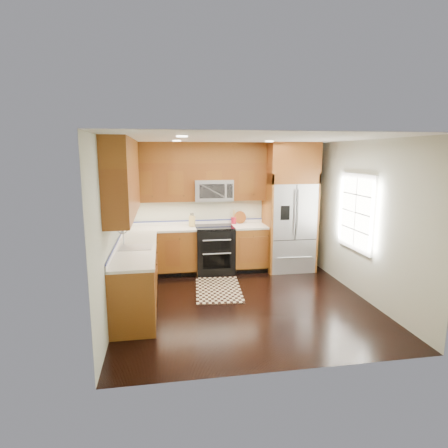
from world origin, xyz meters
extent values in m
plane|color=black|center=(0.00, 0.00, 0.00)|extent=(4.00, 4.00, 0.00)
cube|color=beige|center=(0.00, 2.00, 1.30)|extent=(4.00, 0.02, 2.60)
cube|color=beige|center=(-2.00, 0.00, 1.30)|extent=(0.02, 4.00, 2.60)
cube|color=beige|center=(2.00, 0.00, 1.30)|extent=(0.02, 4.00, 2.60)
cube|color=white|center=(1.98, 0.20, 1.40)|extent=(0.04, 1.10, 1.30)
cube|color=white|center=(1.97, 0.20, 1.40)|extent=(0.02, 0.95, 1.15)
cube|color=brown|center=(-1.31, 1.70, 0.45)|extent=(1.37, 0.60, 0.90)
cube|color=brown|center=(0.49, 1.70, 0.45)|extent=(0.72, 0.60, 0.90)
cube|color=brown|center=(-1.70, 0.20, 0.45)|extent=(0.60, 2.40, 0.90)
cube|color=silver|center=(-0.57, 1.70, 0.92)|extent=(2.85, 0.62, 0.04)
cube|color=silver|center=(-1.70, 0.20, 0.92)|extent=(0.62, 2.40, 0.04)
cube|color=brown|center=(-0.57, 1.83, 1.83)|extent=(2.85, 0.33, 0.75)
cube|color=brown|center=(-1.83, 0.20, 1.83)|extent=(0.33, 2.40, 0.75)
cube|color=brown|center=(-0.57, 1.83, 2.40)|extent=(2.85, 0.33, 0.40)
cube|color=brown|center=(-1.83, 0.20, 2.40)|extent=(0.33, 2.40, 0.40)
cube|color=black|center=(-0.25, 1.67, 0.46)|extent=(0.76, 0.64, 0.92)
cube|color=black|center=(-0.25, 1.67, 0.94)|extent=(0.76, 0.60, 0.02)
cube|color=black|center=(-0.25, 1.35, 0.62)|extent=(0.55, 0.01, 0.18)
cube|color=black|center=(-0.25, 1.35, 0.30)|extent=(0.55, 0.01, 0.28)
cylinder|color=#B2B2B7|center=(-0.25, 1.33, 0.74)|extent=(0.55, 0.02, 0.02)
cylinder|color=#B2B2B7|center=(-0.25, 1.33, 0.47)|extent=(0.55, 0.02, 0.02)
cube|color=#B2B2B7|center=(-0.25, 1.80, 1.66)|extent=(0.76, 0.40, 0.42)
cube|color=black|center=(-0.30, 1.60, 1.66)|extent=(0.50, 0.01, 0.28)
cube|color=#B2B2B7|center=(1.30, 1.63, 0.90)|extent=(0.90, 0.74, 1.80)
cube|color=black|center=(1.30, 1.26, 1.25)|extent=(0.01, 0.01, 1.08)
cube|color=black|center=(1.08, 1.25, 1.25)|extent=(0.18, 0.01, 0.28)
cube|color=brown|center=(0.83, 1.63, 1.00)|extent=(0.04, 0.74, 2.00)
cube|color=brown|center=(1.77, 1.63, 1.00)|extent=(0.04, 0.74, 2.00)
cube|color=brown|center=(1.30, 1.63, 2.20)|extent=(0.98, 0.74, 0.80)
cube|color=#B2B2B7|center=(-1.70, 0.20, 0.95)|extent=(0.50, 0.42, 0.02)
cylinder|color=#B2B2B7|center=(-1.90, 0.42, 1.08)|extent=(0.02, 0.02, 0.28)
torus|color=#B2B2B7|center=(-1.90, 0.34, 1.22)|extent=(0.18, 0.02, 0.18)
cube|color=black|center=(-0.33, 0.64, 0.01)|extent=(0.90, 1.38, 0.01)
cube|color=tan|center=(-0.69, 1.76, 1.05)|extent=(0.14, 0.16, 0.22)
cylinder|color=maroon|center=(0.19, 1.92, 1.01)|extent=(0.14, 0.14, 0.14)
cylinder|color=brown|center=(0.33, 1.94, 0.95)|extent=(0.30, 0.30, 0.02)
camera|label=1|loc=(-1.27, -5.62, 2.38)|focal=30.00mm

